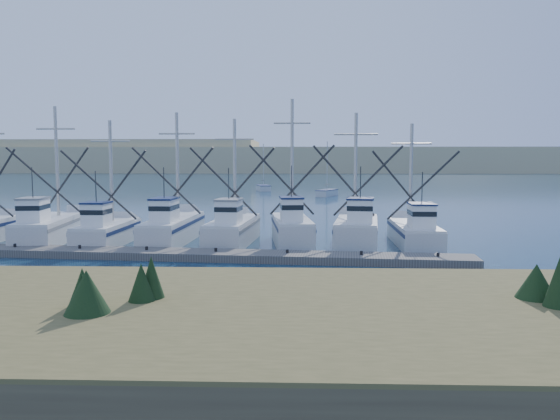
% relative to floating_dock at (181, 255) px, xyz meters
% --- Properties ---
extents(ground, '(500.00, 500.00, 0.00)m').
position_rel_floating_dock_xyz_m(ground, '(8.79, -5.85, -0.21)').
color(ground, '#0D243C').
rests_on(ground, ground).
extents(shore_bank, '(40.00, 10.00, 1.60)m').
position_rel_floating_dock_xyz_m(shore_bank, '(0.79, -15.85, 0.59)').
color(shore_bank, '#4C422D').
rests_on(shore_bank, ground).
extents(floating_dock, '(32.23, 5.22, 0.43)m').
position_rel_floating_dock_xyz_m(floating_dock, '(0.00, 0.00, 0.00)').
color(floating_dock, '#65605A').
rests_on(floating_dock, ground).
extents(dune_ridge, '(360.00, 60.00, 10.00)m').
position_rel_floating_dock_xyz_m(dune_ridge, '(8.79, 204.15, 4.79)').
color(dune_ridge, tan).
rests_on(dune_ridge, ground).
extents(trawler_fleet, '(31.17, 9.33, 9.46)m').
position_rel_floating_dock_xyz_m(trawler_fleet, '(0.02, 5.02, 0.76)').
color(trawler_fleet, silver).
rests_on(trawler_fleet, ground).
extents(sailboat_near, '(3.61, 5.35, 8.10)m').
position_rel_floating_dock_xyz_m(sailboat_near, '(10.89, 51.08, 0.29)').
color(sailboat_near, silver).
rests_on(sailboat_near, ground).
extents(sailboat_far, '(2.98, 5.58, 8.10)m').
position_rel_floating_dock_xyz_m(sailboat_far, '(0.55, 64.73, 0.28)').
color(sailboat_far, silver).
rests_on(sailboat_far, ground).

